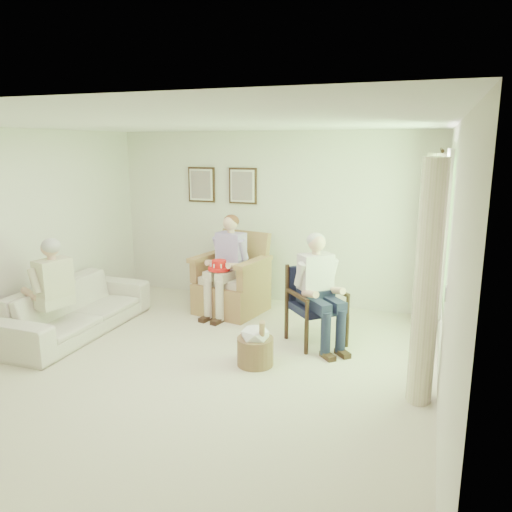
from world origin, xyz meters
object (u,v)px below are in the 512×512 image
at_px(wicker_armchair, 232,287).
at_px(wood_armchair, 318,301).
at_px(red_hat, 219,266).
at_px(person_dark, 316,283).
at_px(person_sofa, 49,286).
at_px(sofa, 76,308).
at_px(person_wicker, 228,258).
at_px(hatbox, 255,345).

xyz_separation_m(wicker_armchair, wood_armchair, (1.43, -0.68, 0.15)).
bearing_deg(red_hat, person_dark, -18.37).
bearing_deg(person_sofa, red_hat, 149.23).
xyz_separation_m(person_sofa, red_hat, (1.54, 1.55, 0.01)).
relative_size(sofa, person_wicker, 1.57).
bearing_deg(wood_armchair, red_hat, 124.34).
height_order(sofa, red_hat, red_hat).
xyz_separation_m(wood_armchair, red_hat, (-1.48, 0.34, 0.24)).
distance_m(wood_armchair, person_dark, 0.32).
xyz_separation_m(person_dark, person_sofa, (-3.03, -1.06, -0.04)).
bearing_deg(person_sofa, sofa, -165.91).
bearing_deg(red_hat, wicker_armchair, 81.44).
height_order(sofa, hatbox, sofa).
relative_size(wicker_armchair, person_dark, 0.86).
distance_m(wicker_armchair, person_dark, 1.71).
bearing_deg(wicker_armchair, person_wicker, -78.41).
height_order(wood_armchair, sofa, wood_armchair).
xyz_separation_m(sofa, person_sofa, (-0.00, -0.43, 0.42)).
bearing_deg(person_sofa, person_dark, 123.36).
xyz_separation_m(sofa, person_dark, (3.03, 0.63, 0.46)).
height_order(sofa, person_wicker, person_wicker).
relative_size(sofa, person_sofa, 1.71).
relative_size(wood_armchair, person_sofa, 0.72).
distance_m(wood_armchair, sofa, 3.13).
bearing_deg(sofa, red_hat, -53.93).
xyz_separation_m(wood_armchair, person_sofa, (-3.03, -1.21, 0.23)).
relative_size(wood_armchair, person_wicker, 0.66).
distance_m(person_wicker, red_hat, 0.22).
relative_size(wicker_armchair, sofa, 0.52).
bearing_deg(hatbox, red_hat, 127.97).
bearing_deg(person_dark, person_wicker, 111.46).
bearing_deg(person_dark, hatbox, -164.81).
bearing_deg(wicker_armchair, person_sofa, -118.45).
bearing_deg(red_hat, person_sofa, -134.86).
distance_m(sofa, red_hat, 1.96).
bearing_deg(person_sofa, wicker_armchair, 154.04).
bearing_deg(person_dark, wood_armchair, 47.15).
bearing_deg(person_wicker, hatbox, -45.75).
relative_size(person_dark, red_hat, 4.40).
distance_m(person_wicker, person_sofa, 2.37).
height_order(person_wicker, hatbox, person_wicker).
relative_size(wicker_armchair, person_sofa, 0.89).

